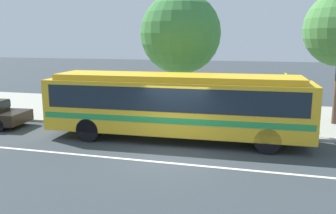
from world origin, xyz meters
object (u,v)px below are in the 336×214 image
Objects in this scene: pedestrian_waiting_near_sign at (252,109)px; bus_stop_sign at (285,95)px; street_tree_near_stop at (181,34)px; transit_bus at (176,102)px.

pedestrian_waiting_near_sign is 0.66× the size of bus_stop_sign.
pedestrian_waiting_near_sign is 5.84m from street_tree_near_stop.
street_tree_near_stop reaches higher than transit_bus.
street_tree_near_stop reaches higher than pedestrian_waiting_near_sign.
pedestrian_waiting_near_sign is at bearing -174.54° from bus_stop_sign.
transit_bus is 3.74m from pedestrian_waiting_near_sign.
transit_bus is 4.97m from bus_stop_sign.
pedestrian_waiting_near_sign is (3.12, 2.00, -0.49)m from transit_bus.
transit_bus reaches higher than bus_stop_sign.
transit_bus is 4.19× the size of bus_stop_sign.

